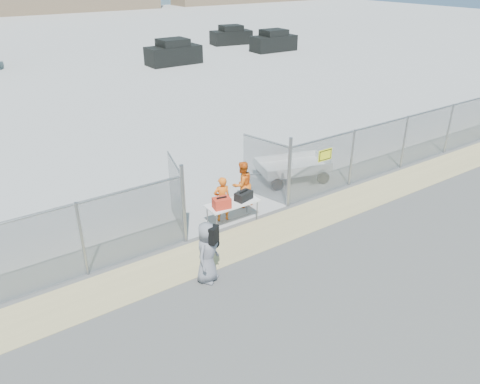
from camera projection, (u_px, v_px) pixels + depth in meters
ground at (278, 250)px, 13.73m from camera, size 160.00×160.00×0.00m
tarmac_inside at (4, 51)px, 44.80m from camera, size 160.00×80.00×0.01m
dirt_strip at (258, 235)px, 14.46m from camera, size 44.00×1.60×0.01m
chain_link_fence at (240, 192)px, 14.72m from camera, size 40.00×0.20×2.20m
folding_table at (232, 213)px, 15.03m from camera, size 1.74×0.74×0.74m
orange_bag at (222, 203)px, 14.47m from camera, size 0.59×0.45×0.33m
black_duffel at (244, 196)px, 14.98m from camera, size 0.63×0.46×0.28m
security_worker_left at (222, 199)px, 15.00m from camera, size 0.63×0.49×1.54m
security_worker_right at (242, 184)px, 15.88m from camera, size 0.83×0.67×1.64m
visitor at (207, 252)px, 12.09m from camera, size 1.00×0.92×1.72m
utility_trailer at (292, 169)px, 18.07m from camera, size 3.83×2.68×0.84m
parked_vehicle_near at (173, 52)px, 38.29m from camera, size 4.46×2.08×2.00m
parked_vehicle_mid at (231, 35)px, 47.77m from camera, size 4.33×2.50×1.85m
parked_vehicle_far at (274, 41)px, 44.07m from camera, size 4.34×2.07×1.94m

